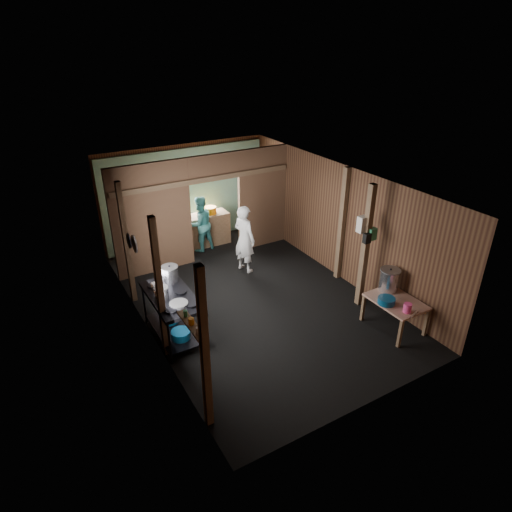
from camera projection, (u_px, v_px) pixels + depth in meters
floor at (251, 298)px, 9.36m from camera, size 4.50×7.00×0.00m
ceiling at (251, 181)px, 8.17m from camera, size 4.50×7.00×0.00m
wall_back at (185, 194)px, 11.46m from camera, size 4.50×0.00×2.60m
wall_front at (375, 337)px, 6.07m from camera, size 4.50×0.00×2.60m
wall_left at (141, 270)px, 7.76m from camera, size 0.00×7.00×2.60m
wall_right at (338, 222)px, 9.77m from camera, size 0.00×7.00×2.60m
partition_left at (152, 220)px, 9.87m from camera, size 1.85×0.10×2.60m
partition_right at (262, 198)px, 11.16m from camera, size 1.35×0.10×2.60m
partition_header at (213, 167)px, 10.12m from camera, size 1.30×0.10×0.60m
turquoise_panel at (186, 196)px, 11.44m from camera, size 4.40×0.06×2.50m
back_counter at (206, 229)px, 11.57m from camera, size 1.20×0.50×0.85m
wall_clock at (194, 171)px, 11.22m from camera, size 0.20×0.03×0.20m
post_left_a at (205, 351)px, 5.79m from camera, size 0.10×0.12×2.60m
post_left_b at (160, 290)px, 7.17m from camera, size 0.10×0.12×2.60m
post_left_c at (126, 244)px, 8.72m from camera, size 0.10×0.12×2.60m
post_right at (342, 225)px, 9.58m from camera, size 0.10×0.12×2.60m
post_free at (365, 247)px, 8.59m from camera, size 0.12×0.12×2.60m
cross_beam at (205, 179)px, 10.08m from camera, size 4.40×0.12×0.12m
pan_lid_big at (134, 244)px, 7.93m from camera, size 0.03×0.34×0.34m
pan_lid_small at (129, 241)px, 8.28m from camera, size 0.03×0.30×0.30m
wall_shelf at (192, 325)px, 6.14m from camera, size 0.14×0.80×0.03m
jar_white at (198, 331)px, 5.92m from camera, size 0.07×0.07×0.10m
jar_yellow at (191, 321)px, 6.11m from camera, size 0.08×0.08×0.10m
jar_green at (185, 313)px, 6.28m from camera, size 0.06×0.06×0.10m
bag_white at (363, 224)px, 8.41m from camera, size 0.22×0.15×0.32m
bag_green at (372, 234)px, 8.44m from camera, size 0.16×0.12×0.24m
bag_black at (367, 238)px, 8.38m from camera, size 0.14×0.10×0.20m
gas_range at (173, 316)px, 7.98m from camera, size 0.78×1.52×0.90m
prep_table at (394, 314)px, 8.29m from camera, size 0.75×1.03×0.61m
stove_pot_large at (170, 274)px, 8.16m from camera, size 0.40×0.40×0.32m
stove_pot_med at (161, 293)px, 7.67m from camera, size 0.28×0.28×0.23m
stove_saucepan at (155, 286)px, 7.95m from camera, size 0.22×0.22×0.11m
frying_pan at (179, 304)px, 7.47m from camera, size 0.40×0.58×0.07m
blue_tub_front at (181, 334)px, 7.82m from camera, size 0.35×0.35×0.14m
blue_tub_back at (170, 319)px, 8.26m from camera, size 0.32×0.32×0.13m
stock_pot at (389, 280)px, 8.41m from camera, size 0.47×0.47×0.46m
wash_basin at (386, 301)px, 8.04m from camera, size 0.35×0.35×0.12m
pink_bucket at (407, 308)px, 7.77m from camera, size 0.16×0.16×0.17m
knife at (414, 314)px, 7.74m from camera, size 0.30×0.12×0.01m
yellow_tub at (210, 210)px, 11.40m from camera, size 0.32×0.32×0.18m
cook at (245, 239)px, 10.11m from camera, size 0.55×0.68×1.62m
worker_back at (200, 224)px, 11.12m from camera, size 0.79×0.66×1.45m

